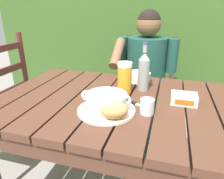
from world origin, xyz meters
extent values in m
cube|color=#502E21|center=(-0.57, 0.00, 0.73)|extent=(0.13, 0.84, 0.04)
cube|color=#502E21|center=(-0.42, 0.00, 0.73)|extent=(0.13, 0.84, 0.04)
cube|color=#502E21|center=(-0.28, 0.00, 0.73)|extent=(0.13, 0.84, 0.04)
cube|color=#502E21|center=(-0.14, 0.00, 0.73)|extent=(0.13, 0.84, 0.04)
cube|color=#502E21|center=(0.00, 0.00, 0.73)|extent=(0.13, 0.84, 0.04)
cube|color=#502E21|center=(0.14, 0.00, 0.73)|extent=(0.13, 0.84, 0.04)
cube|color=#502E21|center=(0.28, 0.00, 0.73)|extent=(0.13, 0.84, 0.04)
cube|color=#502E21|center=(0.42, 0.00, 0.73)|extent=(0.13, 0.84, 0.04)
cube|color=#502E21|center=(0.00, -0.39, 0.67)|extent=(1.22, 0.03, 0.08)
cube|color=#502E21|center=(0.00, 0.39, 0.67)|extent=(1.22, 0.03, 0.08)
cube|color=#502E21|center=(-0.59, 0.38, 0.35)|extent=(0.06, 0.06, 0.71)
cube|color=#502E21|center=(0.59, 0.38, 0.35)|extent=(0.06, 0.06, 0.71)
cube|color=#375722|center=(0.00, 1.62, 0.88)|extent=(3.76, 0.60, 1.75)
cylinder|color=#4C3823|center=(0.10, 1.77, 0.77)|extent=(0.10, 0.10, 1.54)
cylinder|color=#4C3823|center=(0.74, 1.77, 0.98)|extent=(0.10, 0.10, 1.97)
cylinder|color=#483629|center=(0.29, 0.60, 0.23)|extent=(0.04, 0.04, 0.46)
cylinder|color=#483629|center=(-0.14, 0.60, 0.23)|extent=(0.04, 0.04, 0.46)
cylinder|color=#483629|center=(0.29, 1.01, 0.23)|extent=(0.04, 0.04, 0.46)
cylinder|color=#483629|center=(-0.14, 1.01, 0.23)|extent=(0.04, 0.04, 0.46)
cube|color=#483629|center=(0.08, 0.80, 0.47)|extent=(0.46, 0.45, 0.02)
cylinder|color=#483629|center=(0.29, 1.01, 0.71)|extent=(0.04, 0.04, 0.49)
cylinder|color=#483629|center=(-0.14, 1.01, 0.71)|extent=(0.04, 0.04, 0.49)
cube|color=#483629|center=(0.08, 1.01, 0.64)|extent=(0.43, 0.02, 0.04)
cube|color=#483629|center=(0.08, 1.01, 0.76)|extent=(0.43, 0.02, 0.04)
cube|color=#483629|center=(0.08, 1.01, 0.88)|extent=(0.43, 0.02, 0.04)
cylinder|color=#1A443A|center=(0.16, 0.50, 0.23)|extent=(0.11, 0.11, 0.45)
cylinder|color=#1A443A|center=(0.16, 0.60, 0.51)|extent=(0.13, 0.40, 0.13)
cylinder|color=#1A443A|center=(-0.01, 0.50, 0.23)|extent=(0.11, 0.11, 0.45)
cylinder|color=#1A443A|center=(-0.01, 0.60, 0.51)|extent=(0.13, 0.40, 0.13)
cylinder|color=#1A443A|center=(0.08, 0.70, 0.74)|extent=(0.32, 0.32, 0.47)
sphere|color=brown|center=(0.08, 0.70, 1.08)|extent=(0.19, 0.19, 0.19)
sphere|color=black|center=(0.08, 0.70, 1.10)|extent=(0.18, 0.18, 0.18)
cylinder|color=#1A443A|center=(0.28, 0.68, 0.85)|extent=(0.08, 0.08, 0.26)
cylinder|color=#1A443A|center=(-0.12, 0.68, 0.85)|extent=(0.08, 0.08, 0.26)
cylinder|color=brown|center=(-0.12, 0.52, 0.88)|extent=(0.07, 0.25, 0.21)
cylinder|color=#522624|center=(-0.77, 0.26, 0.23)|extent=(0.04, 0.04, 0.47)
cylinder|color=#522624|center=(-0.77, 0.26, 0.75)|extent=(0.04, 0.04, 0.57)
cube|color=#522624|center=(-0.77, 0.05, 0.67)|extent=(0.02, 0.42, 0.04)
cube|color=#522624|center=(-0.77, 0.05, 0.81)|extent=(0.02, 0.42, 0.04)
cylinder|color=white|center=(0.00, -0.15, 0.75)|extent=(0.27, 0.27, 0.01)
cylinder|color=white|center=(0.00, -0.15, 0.79)|extent=(0.19, 0.19, 0.07)
cylinder|color=#B7541D|center=(0.00, -0.15, 0.81)|extent=(0.17, 0.17, 0.01)
torus|color=white|center=(-0.10, -0.15, 0.81)|extent=(0.05, 0.01, 0.05)
torus|color=white|center=(0.09, -0.15, 0.81)|extent=(0.05, 0.01, 0.05)
ellipsoid|color=tan|center=(0.06, -0.22, 0.79)|extent=(0.14, 0.12, 0.07)
cylinder|color=orange|center=(0.03, 0.09, 0.82)|extent=(0.08, 0.08, 0.15)
cylinder|color=white|center=(0.03, 0.09, 0.91)|extent=(0.08, 0.08, 0.02)
cylinder|color=gray|center=(0.12, 0.17, 0.84)|extent=(0.06, 0.06, 0.18)
cone|color=gray|center=(0.12, 0.17, 0.95)|extent=(0.06, 0.06, 0.04)
cylinder|color=gray|center=(0.12, 0.17, 0.99)|extent=(0.02, 0.02, 0.04)
cylinder|color=#423B84|center=(0.12, 0.17, 1.01)|extent=(0.03, 0.03, 0.01)
cylinder|color=silver|center=(0.18, -0.12, 0.78)|extent=(0.06, 0.06, 0.07)
cube|color=white|center=(0.35, 0.04, 0.77)|extent=(0.12, 0.09, 0.05)
cube|color=#D45F1A|center=(0.35, -0.01, 0.77)|extent=(0.09, 0.00, 0.02)
cube|color=silver|center=(0.15, -0.05, 0.75)|extent=(0.12, 0.06, 0.00)
cube|color=black|center=(0.09, -0.03, 0.75)|extent=(0.07, 0.04, 0.01)
cylinder|color=white|center=(0.08, 0.32, 0.77)|extent=(0.15, 0.15, 0.06)
camera|label=1|loc=(0.26, -0.95, 1.19)|focal=32.59mm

